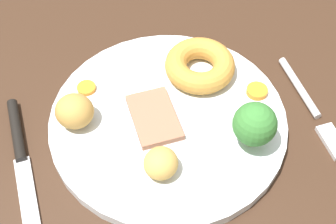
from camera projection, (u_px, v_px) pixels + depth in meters
The scene contains 11 objects.
dining_table at pixel (143, 124), 56.65cm from camera, with size 120.00×84.00×3.60cm, color #382316.
dinner_plate at pixel (168, 121), 53.78cm from camera, with size 26.95×26.95×1.40cm, color white.
meat_slice_main at pixel (154, 117), 52.75cm from camera, with size 7.40×4.80×0.80cm, color #9E664C.
yorkshire_pudding at pixel (200, 65), 56.33cm from camera, with size 8.47×8.47×2.65cm, color #C68938.
roast_potato_left at pixel (75, 112), 51.40cm from camera, with size 4.16×4.31×3.69cm, color #BC8C42.
roast_potato_right at pixel (159, 164), 47.81cm from camera, with size 3.73×3.57×2.92cm, color tan.
carrot_coin_front at pixel (257, 91), 55.16cm from camera, with size 2.48×2.48×0.68cm, color orange.
carrot_coin_back at pixel (86, 88), 55.57cm from camera, with size 2.20×2.20×0.49cm, color orange.
broccoli_floret at pixel (255, 124), 48.57cm from camera, with size 4.69×4.69×5.69cm.
fork at pixel (312, 108), 55.31cm from camera, with size 2.16×15.29×0.90cm.
knife at pixel (21, 154), 51.33cm from camera, with size 2.33×18.55×1.20cm.
Camera 1 is at (5.91, 33.00, 47.59)cm, focal length 50.29 mm.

